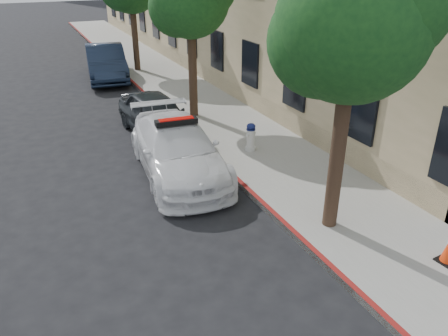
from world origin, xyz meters
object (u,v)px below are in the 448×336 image
parked_car_mid (156,115)px  parked_car_far (106,63)px  police_car (178,149)px  fire_hydrant (251,137)px

parked_car_mid → parked_car_far: (-0.00, 8.22, 0.12)m
police_car → fire_hydrant: 2.39m
parked_car_mid → parked_car_far: 8.22m
parked_car_mid → police_car: bearing=-100.3°
parked_car_mid → parked_car_far: size_ratio=0.82×
police_car → parked_car_far: size_ratio=1.04×
parked_car_far → fire_hydrant: (2.05, -10.96, -0.25)m
fire_hydrant → parked_car_far: bearing=79.3°
parked_car_far → fire_hydrant: 11.15m
police_car → parked_car_far: bearing=93.6°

